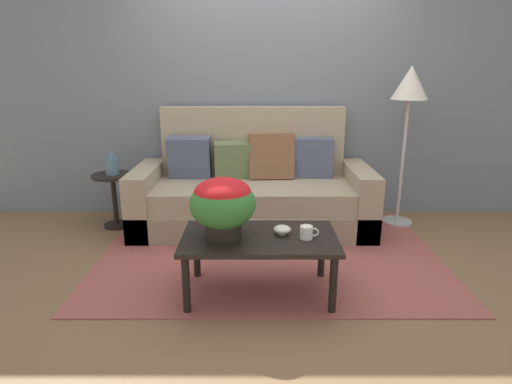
% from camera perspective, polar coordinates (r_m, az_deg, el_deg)
% --- Properties ---
extents(ground_plane, '(14.00, 14.00, 0.00)m').
position_cam_1_polar(ground_plane, '(3.65, 1.66, -8.14)').
color(ground_plane, brown).
extents(wall_back, '(6.40, 0.12, 3.00)m').
position_cam_1_polar(wall_back, '(4.44, 1.37, 16.18)').
color(wall_back, slate).
rests_on(wall_back, ground).
extents(area_rug, '(2.80, 1.98, 0.01)m').
position_cam_1_polar(area_rug, '(3.63, 1.67, -8.19)').
color(area_rug, '#994C47').
rests_on(area_rug, ground).
extents(couch, '(2.25, 0.91, 1.15)m').
position_cam_1_polar(couch, '(4.13, -0.60, 0.03)').
color(couch, gray).
rests_on(couch, ground).
extents(coffee_table, '(1.04, 0.60, 0.43)m').
position_cam_1_polar(coffee_table, '(2.87, 0.36, -6.97)').
color(coffee_table, black).
rests_on(coffee_table, ground).
extents(side_table, '(0.39, 0.39, 0.54)m').
position_cam_1_polar(side_table, '(4.33, -18.81, 0.18)').
color(side_table, black).
rests_on(side_table, ground).
extents(floor_lamp, '(0.34, 0.34, 1.54)m').
position_cam_1_polar(floor_lamp, '(4.28, 19.90, 12.24)').
color(floor_lamp, '#B2B2B7').
rests_on(floor_lamp, ground).
extents(potted_plant, '(0.44, 0.44, 0.40)m').
position_cam_1_polar(potted_plant, '(2.76, -4.63, -1.46)').
color(potted_plant, black).
rests_on(potted_plant, coffee_table).
extents(coffee_mug, '(0.13, 0.08, 0.09)m').
position_cam_1_polar(coffee_mug, '(2.82, 6.78, -5.42)').
color(coffee_mug, white).
rests_on(coffee_mug, coffee_table).
extents(snack_bowl, '(0.12, 0.12, 0.06)m').
position_cam_1_polar(snack_bowl, '(2.87, 3.46, -5.08)').
color(snack_bowl, silver).
rests_on(snack_bowl, coffee_table).
extents(table_vase, '(0.13, 0.13, 0.22)m').
position_cam_1_polar(table_vase, '(4.26, -19.03, 3.41)').
color(table_vase, slate).
rests_on(table_vase, side_table).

